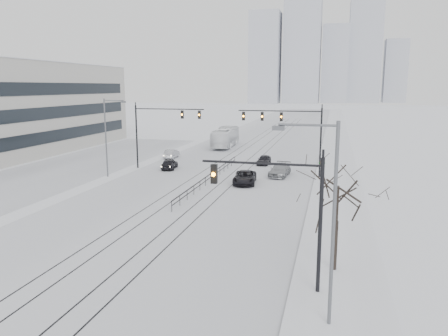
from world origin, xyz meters
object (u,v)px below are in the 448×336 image
(sedan_sb_outer, at_px, (172,154))
(sedan_nb_right, at_px, (280,170))
(traffic_mast_near, at_px, (288,205))
(box_truck, at_px, (225,137))
(sedan_nb_front, at_px, (245,178))
(sedan_nb_far, at_px, (264,160))
(sedan_sb_inner, at_px, (170,164))
(bare_tree, at_px, (338,195))

(sedan_sb_outer, bearing_deg, sedan_nb_right, 147.34)
(traffic_mast_near, bearing_deg, sedan_sb_outer, 118.50)
(box_truck, bearing_deg, sedan_nb_front, 105.15)
(sedan_nb_far, bearing_deg, traffic_mast_near, -76.87)
(sedan_nb_far, distance_m, box_truck, 18.29)
(sedan_nb_right, bearing_deg, sedan_sb_outer, 156.68)
(sedan_sb_inner, relative_size, sedan_sb_outer, 0.99)
(sedan_nb_front, height_order, sedan_nb_far, sedan_nb_front)
(sedan_sb_inner, height_order, box_truck, box_truck)
(traffic_mast_near, xyz_separation_m, sedan_nb_front, (-7.00, 24.10, -3.87))
(bare_tree, height_order, sedan_nb_front, bare_tree)
(box_truck, bearing_deg, sedan_sb_outer, 68.36)
(bare_tree, distance_m, sedan_nb_right, 27.12)
(bare_tree, relative_size, sedan_nb_far, 1.65)
(sedan_nb_front, bearing_deg, sedan_sb_inner, 144.73)
(sedan_sb_inner, distance_m, sedan_nb_far, 12.75)
(bare_tree, xyz_separation_m, sedan_sb_inner, (-20.37, 27.12, -3.82))
(bare_tree, height_order, sedan_nb_right, bare_tree)
(sedan_sb_outer, height_order, sedan_nb_front, sedan_nb_front)
(bare_tree, xyz_separation_m, sedan_sb_outer, (-23.20, 35.28, -3.83))
(traffic_mast_near, distance_m, sedan_nb_right, 29.62)
(sedan_nb_right, xyz_separation_m, sedan_nb_far, (-3.00, 7.23, -0.08))
(sedan_sb_outer, height_order, sedan_nb_far, sedan_sb_outer)
(traffic_mast_near, bearing_deg, sedan_nb_far, 100.64)
(sedan_nb_front, relative_size, sedan_nb_right, 1.01)
(traffic_mast_near, bearing_deg, sedan_nb_right, 97.49)
(sedan_sb_outer, bearing_deg, bare_tree, 119.05)
(sedan_nb_right, relative_size, sedan_nb_far, 1.32)
(sedan_nb_front, xyz_separation_m, box_truck, (-9.08, 28.01, 0.97))
(box_truck, bearing_deg, sedan_nb_far, 117.60)
(bare_tree, distance_m, sedan_sb_outer, 42.40)
(bare_tree, distance_m, sedan_nb_far, 34.82)
(sedan_sb_outer, relative_size, sedan_nb_right, 0.81)
(bare_tree, height_order, sedan_sb_outer, bare_tree)
(box_truck, bearing_deg, sedan_nb_right, 115.24)
(sedan_sb_inner, bearing_deg, box_truck, -102.95)
(traffic_mast_near, height_order, sedan_sb_inner, traffic_mast_near)
(bare_tree, bearing_deg, box_truck, 110.63)
(sedan_sb_outer, height_order, sedan_nb_right, sedan_nb_right)
(sedan_nb_far, bearing_deg, sedan_sb_outer, 174.61)
(sedan_nb_right, bearing_deg, box_truck, 123.12)
(sedan_sb_outer, xyz_separation_m, sedan_nb_far, (13.96, -1.93, -0.02))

